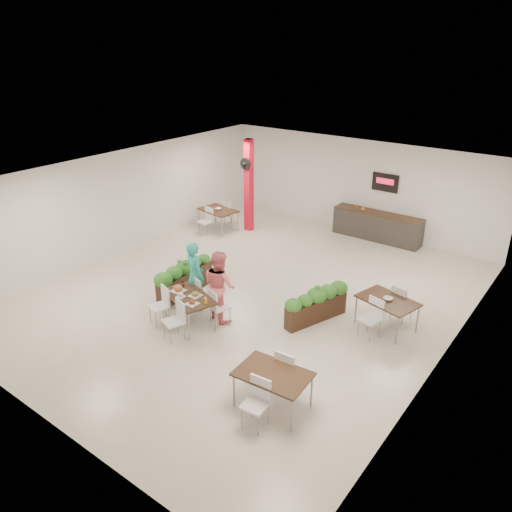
{
  "coord_description": "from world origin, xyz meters",
  "views": [
    {
      "loc": [
        7.13,
        -9.35,
        6.32
      ],
      "look_at": [
        0.08,
        0.09,
        1.1
      ],
      "focal_mm": 35.0,
      "sensor_mm": 36.0,
      "label": 1
    }
  ],
  "objects_px": {
    "service_counter": "(377,225)",
    "diner_man": "(195,276)",
    "main_table": "(189,300)",
    "planter_right": "(316,303)",
    "planter_left": "(185,276)",
    "side_table_b": "(387,304)",
    "diner_woman": "(220,285)",
    "side_table_a": "(218,213)",
    "side_table_c": "(273,378)",
    "red_column": "(249,185)"
  },
  "relations": [
    {
      "from": "diner_woman",
      "to": "side_table_a",
      "type": "bearing_deg",
      "value": -29.59
    },
    {
      "from": "main_table",
      "to": "planter_right",
      "type": "distance_m",
      "value": 3.03
    },
    {
      "from": "red_column",
      "to": "side_table_c",
      "type": "xyz_separation_m",
      "value": [
        5.98,
        -7.07,
        -1.01
      ]
    },
    {
      "from": "diner_man",
      "to": "planter_left",
      "type": "distance_m",
      "value": 0.93
    },
    {
      "from": "side_table_a",
      "to": "diner_man",
      "type": "bearing_deg",
      "value": -46.68
    },
    {
      "from": "red_column",
      "to": "diner_woman",
      "type": "distance_m",
      "value": 6.11
    },
    {
      "from": "service_counter",
      "to": "diner_man",
      "type": "distance_m",
      "value": 7.27
    },
    {
      "from": "planter_left",
      "to": "planter_right",
      "type": "distance_m",
      "value": 3.6
    },
    {
      "from": "side_table_a",
      "to": "side_table_b",
      "type": "relative_size",
      "value": 0.99
    },
    {
      "from": "main_table",
      "to": "side_table_a",
      "type": "relative_size",
      "value": 1.16
    },
    {
      "from": "diner_man",
      "to": "side_table_b",
      "type": "xyz_separation_m",
      "value": [
        4.21,
        1.96,
        -0.26
      ]
    },
    {
      "from": "red_column",
      "to": "side_table_a",
      "type": "bearing_deg",
      "value": -142.95
    },
    {
      "from": "main_table",
      "to": "side_table_c",
      "type": "bearing_deg",
      "value": -20.43
    },
    {
      "from": "red_column",
      "to": "service_counter",
      "type": "bearing_deg",
      "value": 25.0
    },
    {
      "from": "red_column",
      "to": "planter_left",
      "type": "xyz_separation_m",
      "value": [
        1.57,
        -4.81,
        -1.13
      ]
    },
    {
      "from": "diner_man",
      "to": "planter_left",
      "type": "xyz_separation_m",
      "value": [
        -0.75,
        0.39,
        -0.38
      ]
    },
    {
      "from": "diner_man",
      "to": "diner_woman",
      "type": "relative_size",
      "value": 1.02
    },
    {
      "from": "planter_left",
      "to": "side_table_a",
      "type": "relative_size",
      "value": 1.2
    },
    {
      "from": "side_table_c",
      "to": "main_table",
      "type": "bearing_deg",
      "value": 155.52
    },
    {
      "from": "planter_left",
      "to": "side_table_a",
      "type": "xyz_separation_m",
      "value": [
        -2.42,
        4.16,
        0.12
      ]
    },
    {
      "from": "planter_left",
      "to": "main_table",
      "type": "bearing_deg",
      "value": -42.34
    },
    {
      "from": "planter_left",
      "to": "side_table_a",
      "type": "bearing_deg",
      "value": 120.17
    },
    {
      "from": "diner_woman",
      "to": "side_table_a",
      "type": "distance_m",
      "value": 6.04
    },
    {
      "from": "diner_woman",
      "to": "diner_man",
      "type": "bearing_deg",
      "value": 19.3
    },
    {
      "from": "service_counter",
      "to": "planter_right",
      "type": "distance_m",
      "value": 5.9
    },
    {
      "from": "diner_man",
      "to": "planter_right",
      "type": "relative_size",
      "value": 1.03
    },
    {
      "from": "planter_right",
      "to": "side_table_a",
      "type": "bearing_deg",
      "value": 150.89
    },
    {
      "from": "red_column",
      "to": "planter_right",
      "type": "distance_m",
      "value": 6.51
    },
    {
      "from": "diner_man",
      "to": "side_table_a",
      "type": "relative_size",
      "value": 1.08
    },
    {
      "from": "diner_man",
      "to": "planter_left",
      "type": "bearing_deg",
      "value": -8.0
    },
    {
      "from": "service_counter",
      "to": "side_table_b",
      "type": "distance_m",
      "value": 5.7
    },
    {
      "from": "side_table_a",
      "to": "red_column",
      "type": "bearing_deg",
      "value": 45.51
    },
    {
      "from": "service_counter",
      "to": "side_table_c",
      "type": "relative_size",
      "value": 1.82
    },
    {
      "from": "main_table",
      "to": "red_column",
      "type": "bearing_deg",
      "value": 114.83
    },
    {
      "from": "red_column",
      "to": "side_table_c",
      "type": "distance_m",
      "value": 9.31
    },
    {
      "from": "planter_right",
      "to": "planter_left",
      "type": "bearing_deg",
      "value": -165.96
    },
    {
      "from": "side_table_c",
      "to": "planter_right",
      "type": "bearing_deg",
      "value": 102.33
    },
    {
      "from": "diner_woman",
      "to": "side_table_c",
      "type": "bearing_deg",
      "value": 166.13
    },
    {
      "from": "planter_left",
      "to": "service_counter",
      "type": "bearing_deg",
      "value": 69.97
    },
    {
      "from": "diner_woman",
      "to": "planter_right",
      "type": "xyz_separation_m",
      "value": [
        1.94,
        1.26,
        -0.39
      ]
    },
    {
      "from": "main_table",
      "to": "diner_man",
      "type": "distance_m",
      "value": 0.8
    },
    {
      "from": "main_table",
      "to": "side_table_c",
      "type": "distance_m",
      "value": 3.49
    },
    {
      "from": "planter_right",
      "to": "main_table",
      "type": "bearing_deg",
      "value": -140.86
    },
    {
      "from": "diner_woman",
      "to": "side_table_b",
      "type": "bearing_deg",
      "value": -130.84
    },
    {
      "from": "service_counter",
      "to": "side_table_a",
      "type": "xyz_separation_m",
      "value": [
        -4.85,
        -2.51,
        0.15
      ]
    },
    {
      "from": "side_table_a",
      "to": "diner_woman",
      "type": "bearing_deg",
      "value": -40.44
    },
    {
      "from": "side_table_b",
      "to": "side_table_c",
      "type": "distance_m",
      "value": 3.87
    },
    {
      "from": "planter_left",
      "to": "side_table_c",
      "type": "height_order",
      "value": "planter_left"
    },
    {
      "from": "planter_left",
      "to": "side_table_b",
      "type": "distance_m",
      "value": 5.21
    },
    {
      "from": "main_table",
      "to": "side_table_a",
      "type": "bearing_deg",
      "value": 124.39
    }
  ]
}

